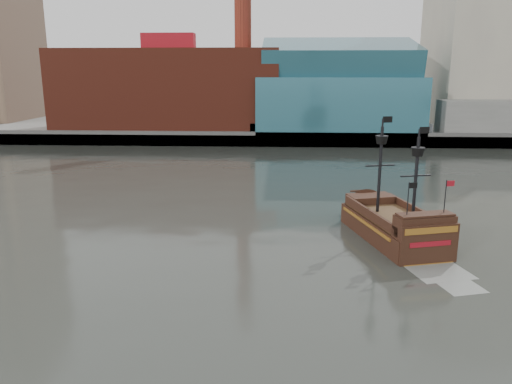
{
  "coord_description": "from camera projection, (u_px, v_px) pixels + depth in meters",
  "views": [
    {
      "loc": [
        -0.46,
        -25.53,
        13.35
      ],
      "look_at": [
        -2.37,
        12.34,
        4.0
      ],
      "focal_mm": 35.0,
      "sensor_mm": 36.0,
      "label": 1
    }
  ],
  "objects": [
    {
      "name": "seawall",
      "position": [
        284.0,
        139.0,
        88.22
      ],
      "size": [
        220.0,
        1.0,
        2.6
      ],
      "primitive_type": "cube",
      "color": "#4C4C49",
      "rests_on": "ground"
    },
    {
      "name": "pirate_ship",
      "position": [
        394.0,
        229.0,
        39.92
      ],
      "size": [
        7.61,
        14.58,
        10.46
      ],
      "rotation": [
        0.0,
        0.0,
        0.26
      ],
      "color": "black",
      "rests_on": "ground"
    },
    {
      "name": "ground",
      "position": [
        287.0,
        314.0,
        27.93
      ],
      "size": [
        400.0,
        400.0,
        0.0
      ],
      "primitive_type": "plane",
      "color": "#262924",
      "rests_on": "ground"
    },
    {
      "name": "skyline",
      "position": [
        310.0,
        14.0,
        103.8
      ],
      "size": [
        149.0,
        45.0,
        62.0
      ],
      "color": "#7B6049",
      "rests_on": "promenade_far"
    },
    {
      "name": "promenade_far",
      "position": [
        283.0,
        123.0,
        116.9
      ],
      "size": [
        220.0,
        60.0,
        2.0
      ],
      "primitive_type": "cube",
      "color": "slate",
      "rests_on": "ground"
    }
  ]
}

